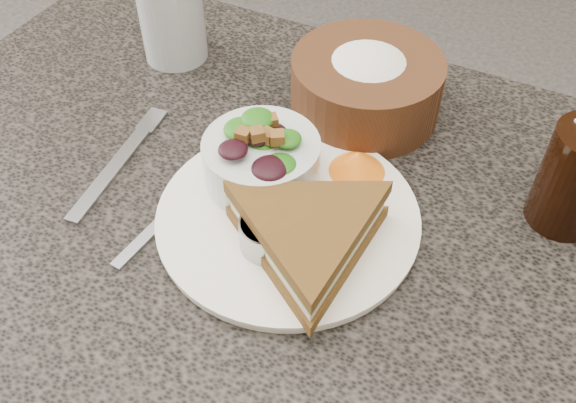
# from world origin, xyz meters

# --- Properties ---
(dining_table) EXTENTS (1.00, 0.70, 0.75)m
(dining_table) POSITION_xyz_m (0.00, 0.00, 0.38)
(dining_table) COLOR black
(dining_table) RESTS_ON floor
(dinner_plate) EXTENTS (0.26, 0.26, 0.01)m
(dinner_plate) POSITION_xyz_m (-0.00, 0.01, 0.76)
(dinner_plate) COLOR white
(dinner_plate) RESTS_ON dining_table
(sandwich) EXTENTS (0.26, 0.26, 0.05)m
(sandwich) POSITION_xyz_m (0.03, -0.02, 0.79)
(sandwich) COLOR #523815
(sandwich) RESTS_ON dinner_plate
(salad_bowl) EXTENTS (0.15, 0.15, 0.07)m
(salad_bowl) POSITION_xyz_m (-0.05, 0.04, 0.80)
(salad_bowl) COLOR silver
(salad_bowl) RESTS_ON dinner_plate
(dressing_ramekin) EXTENTS (0.07, 0.07, 0.03)m
(dressing_ramekin) POSITION_xyz_m (-0.00, -0.03, 0.78)
(dressing_ramekin) COLOR #929496
(dressing_ramekin) RESTS_ON dinner_plate
(orange_wedge) EXTENTS (0.08, 0.08, 0.03)m
(orange_wedge) POSITION_xyz_m (0.03, 0.10, 0.77)
(orange_wedge) COLOR orange
(orange_wedge) RESTS_ON dinner_plate
(fork) EXTENTS (0.03, 0.17, 0.00)m
(fork) POSITION_xyz_m (-0.21, -0.01, 0.75)
(fork) COLOR #A5A9B0
(fork) RESTS_ON dining_table
(knife) EXTENTS (0.03, 0.19, 0.00)m
(knife) POSITION_xyz_m (-0.12, -0.02, 0.75)
(knife) COLOR #A8ADB6
(knife) RESTS_ON dining_table
(bread_basket) EXTENTS (0.22, 0.22, 0.10)m
(bread_basket) POSITION_xyz_m (-0.00, 0.21, 0.80)
(bread_basket) COLOR #472B18
(bread_basket) RESTS_ON dining_table
(water_glass) EXTENTS (0.10, 0.10, 0.12)m
(water_glass) POSITION_xyz_m (-0.27, 0.21, 0.81)
(water_glass) COLOR #ABB3BA
(water_glass) RESTS_ON dining_table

